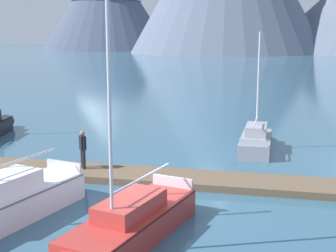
# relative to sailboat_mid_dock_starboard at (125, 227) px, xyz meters

# --- Properties ---
(ground_plane) EXTENTS (700.00, 700.00, 0.00)m
(ground_plane) POSITION_rel_sailboat_mid_dock_starboard_xyz_m (0.03, 2.28, -0.57)
(ground_plane) COLOR #335B75
(dock) EXTENTS (29.12, 4.35, 0.30)m
(dock) POSITION_rel_sailboat_mid_dock_starboard_xyz_m (0.03, 6.28, -0.42)
(dock) COLOR brown
(dock) RESTS_ON ground
(sailboat_mid_dock_starboard) EXTENTS (3.53, 6.80, 9.11)m
(sailboat_mid_dock_starboard) POSITION_rel_sailboat_mid_dock_starboard_xyz_m (0.00, 0.00, 0.00)
(sailboat_mid_dock_starboard) COLOR #B2332D
(sailboat_mid_dock_starboard) RESTS_ON ground
(sailboat_far_berth) EXTENTS (1.99, 6.24, 6.30)m
(sailboat_far_berth) POSITION_rel_sailboat_mid_dock_starboard_xyz_m (4.24, 12.82, -0.03)
(sailboat_far_berth) COLOR #93939E
(sailboat_far_berth) RESTS_ON ground
(person_on_dock) EXTENTS (0.40, 0.50, 1.69)m
(person_on_dock) POSITION_rel_sailboat_mid_dock_starboard_xyz_m (-3.53, 6.66, 0.70)
(person_on_dock) COLOR #232328
(person_on_dock) RESTS_ON dock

